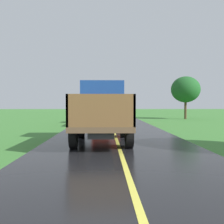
% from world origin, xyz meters
% --- Properties ---
extents(banana_truck_near, '(2.38, 5.82, 2.80)m').
position_xyz_m(banana_truck_near, '(-0.68, 12.33, 1.47)').
color(banana_truck_near, '#2D2D30').
rests_on(banana_truck_near, road_surface).
extents(banana_truck_far, '(2.38, 5.81, 2.80)m').
position_xyz_m(banana_truck_far, '(-0.40, 23.04, 1.47)').
color(banana_truck_far, '#2D2D30').
rests_on(banana_truck_far, road_surface).
extents(roadside_tree_mid_right, '(3.43, 3.43, 5.07)m').
position_xyz_m(roadside_tree_mid_right, '(9.05, 31.26, 3.51)').
color(roadside_tree_mid_right, '#4C3823').
rests_on(roadside_tree_mid_right, ground).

